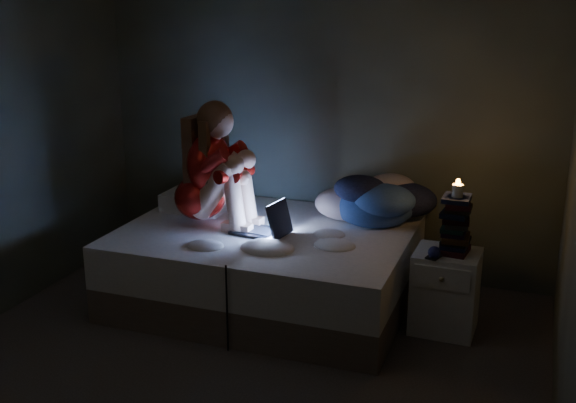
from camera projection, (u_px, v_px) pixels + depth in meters
The scene contains 12 objects.
floor at pixel (220, 382), 4.05m from camera, with size 3.60×3.80×0.02m, color #352E2B.
wall_back at pixel (323, 107), 5.40m from camera, with size 3.60×0.02×2.60m, color #34392E.
bed at pixel (266, 266), 5.01m from camera, with size 1.98×1.49×0.55m, color silver, non-canonical shape.
pillow at pixel (196, 201), 5.36m from camera, with size 0.47×0.33×0.14m, color white.
woman at pixel (199, 162), 4.96m from camera, with size 0.55×0.36×0.89m, color #9B150E, non-canonical shape.
laptop at pixel (260, 216), 4.81m from camera, with size 0.37×0.26×0.26m, color black, non-canonical shape.
clothes_pile at pixel (373, 198), 5.03m from camera, with size 0.62×0.50×0.37m, color navy, non-canonical shape.
nightstand at pixel (445, 291), 4.59m from camera, with size 0.41×0.36×0.54m, color silver.
book_stack at pixel (455, 225), 4.46m from camera, with size 0.19×0.25×0.37m, color black, non-canonical shape.
candle at pixel (458, 191), 4.40m from camera, with size 0.07×0.07×0.08m, color beige.
phone at pixel (435, 256), 4.42m from camera, with size 0.07×0.14×0.01m, color black.
blue_orb at pixel (435, 253), 4.39m from camera, with size 0.08×0.08×0.08m, color navy.
Camera 1 is at (1.60, -3.23, 2.15)m, focal length 43.92 mm.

